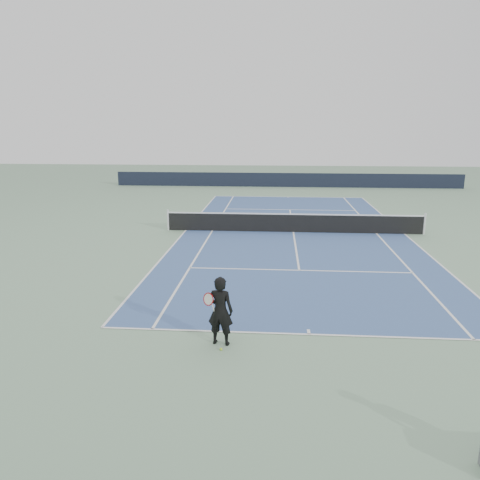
{
  "coord_description": "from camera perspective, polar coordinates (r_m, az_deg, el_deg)",
  "views": [
    {
      "loc": [
        -0.93,
        -23.09,
        5.26
      ],
      "look_at": [
        -2.22,
        -6.28,
        1.1
      ],
      "focal_mm": 35.0,
      "sensor_mm": 36.0,
      "label": 1
    }
  ],
  "objects": [
    {
      "name": "court_surface",
      "position": [
        23.7,
        6.52,
        0.95
      ],
      "size": [
        10.97,
        23.77,
        0.01
      ],
      "primitive_type": "cube",
      "color": "#3B578B",
      "rests_on": "ground"
    },
    {
      "name": "ground",
      "position": [
        23.7,
        6.52,
        0.94
      ],
      "size": [
        80.0,
        80.0,
        0.0
      ],
      "primitive_type": "plane",
      "color": "gray"
    },
    {
      "name": "tennis_ball",
      "position": [
        11.51,
        -2.33,
        -13.15
      ],
      "size": [
        0.07,
        0.07,
        0.07
      ],
      "primitive_type": "sphere",
      "color": "#B4DD2D",
      "rests_on": "ground"
    },
    {
      "name": "tennis_player",
      "position": [
        11.49,
        -2.43,
        -8.6
      ],
      "size": [
        0.81,
        0.57,
        1.74
      ],
      "color": "black",
      "rests_on": "ground"
    },
    {
      "name": "windscreen_far",
      "position": [
        41.25,
        5.69,
        7.3
      ],
      "size": [
        30.0,
        0.25,
        1.2
      ],
      "primitive_type": "cube",
      "color": "black",
      "rests_on": "ground"
    },
    {
      "name": "tennis_net",
      "position": [
        23.59,
        6.55,
        2.13
      ],
      "size": [
        12.9,
        0.1,
        1.07
      ],
      "color": "silver",
      "rests_on": "ground"
    }
  ]
}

